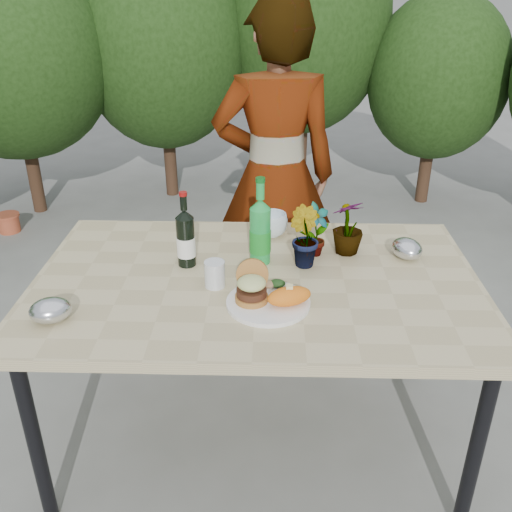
{
  "coord_description": "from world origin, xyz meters",
  "views": [
    {
      "loc": [
        0.05,
        -1.79,
        1.75
      ],
      "look_at": [
        0.0,
        -0.08,
        0.88
      ],
      "focal_mm": 40.0,
      "sensor_mm": 36.0,
      "label": 1
    }
  ],
  "objects_px": {
    "wine_bottle": "(186,239)",
    "person": "(275,177)",
    "dinner_plate": "(268,303)",
    "patio_table": "(257,292)"
  },
  "relations": [
    {
      "from": "patio_table",
      "to": "person",
      "type": "height_order",
      "value": "person"
    },
    {
      "from": "dinner_plate",
      "to": "person",
      "type": "distance_m",
      "value": 1.05
    },
    {
      "from": "dinner_plate",
      "to": "person",
      "type": "xyz_separation_m",
      "value": [
        0.02,
        1.05,
        0.07
      ]
    },
    {
      "from": "patio_table",
      "to": "wine_bottle",
      "type": "bearing_deg",
      "value": 159.83
    },
    {
      "from": "wine_bottle",
      "to": "person",
      "type": "height_order",
      "value": "person"
    },
    {
      "from": "wine_bottle",
      "to": "person",
      "type": "bearing_deg",
      "value": 53.11
    },
    {
      "from": "wine_bottle",
      "to": "dinner_plate",
      "type": "bearing_deg",
      "value": -55.75
    },
    {
      "from": "dinner_plate",
      "to": "wine_bottle",
      "type": "height_order",
      "value": "wine_bottle"
    },
    {
      "from": "dinner_plate",
      "to": "person",
      "type": "relative_size",
      "value": 0.17
    },
    {
      "from": "wine_bottle",
      "to": "patio_table",
      "type": "bearing_deg",
      "value": -33.89
    }
  ]
}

